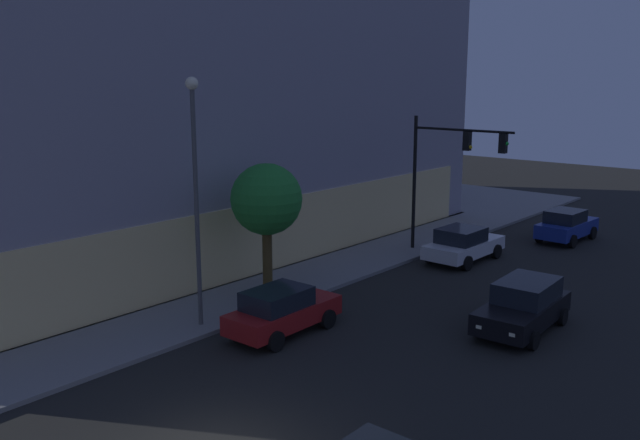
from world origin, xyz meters
name	(u,v)px	position (x,y,z in m)	size (l,w,h in m)	color
modern_building	(116,66)	(12.52, 22.20, 9.34)	(34.09, 25.39, 18.84)	#4C4C51
traffic_light_far_corner	(449,159)	(19.52, 5.14, 4.86)	(0.34, 5.28, 6.74)	black
street_lamp_sidewalk	(195,175)	(5.25, 6.71, 5.51)	(0.44, 0.44, 8.63)	#515151
sidewalk_tree	(266,200)	(9.27, 7.35, 4.00)	(2.85, 2.85, 5.32)	brown
car_red	(282,310)	(6.72, 4.12, 0.86)	(4.39, 2.04, 1.67)	maroon
car_black	(524,305)	(12.55, -2.07, 0.90)	(4.69, 2.32, 1.77)	black
car_white	(463,244)	(19.34, 4.06, 0.85)	(4.68, 2.28, 1.68)	silver
car_blue	(566,225)	(26.65, 1.82, 0.88)	(4.37, 2.18, 1.74)	navy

